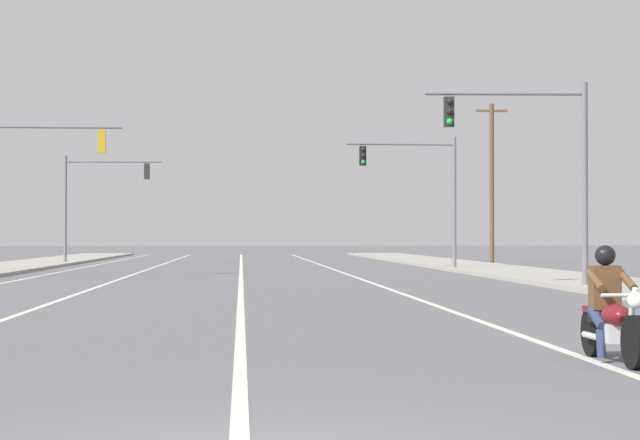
# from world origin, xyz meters

# --- Properties ---
(lane_stripe_center) EXTENTS (0.16, 100.00, 0.01)m
(lane_stripe_center) POSITION_xyz_m (-0.05, 45.00, 0.00)
(lane_stripe_center) COLOR beige
(lane_stripe_center) RESTS_ON ground
(lane_stripe_left) EXTENTS (0.16, 100.00, 0.01)m
(lane_stripe_left) POSITION_xyz_m (-4.50, 45.00, 0.00)
(lane_stripe_left) COLOR beige
(lane_stripe_left) RESTS_ON ground
(lane_stripe_right) EXTENTS (0.16, 100.00, 0.01)m
(lane_stripe_right) POSITION_xyz_m (4.38, 45.00, 0.00)
(lane_stripe_right) COLOR beige
(lane_stripe_right) RESTS_ON ground
(lane_stripe_far_left) EXTENTS (0.16, 100.00, 0.01)m
(lane_stripe_far_left) POSITION_xyz_m (-8.06, 45.00, 0.00)
(lane_stripe_far_left) COLOR beige
(lane_stripe_far_left) RESTS_ON ground
(sidewalk_kerb_right) EXTENTS (4.40, 110.00, 0.14)m
(sidewalk_kerb_right) POSITION_xyz_m (11.53, 40.00, 0.07)
(sidewalk_kerb_right) COLOR #9E998E
(sidewalk_kerb_right) RESTS_ON ground
(motorcycle_with_rider) EXTENTS (0.70, 2.19, 1.46)m
(motorcycle_with_rider) POSITION_xyz_m (4.57, 6.38, 0.59)
(motorcycle_with_rider) COLOR black
(motorcycle_with_rider) RESTS_ON ground
(traffic_signal_near_right) EXTENTS (4.89, 0.41, 6.20)m
(traffic_signal_near_right) POSITION_xyz_m (8.84, 26.61, 4.10)
(traffic_signal_near_right) COLOR slate
(traffic_signal_near_right) RESTS_ON ground
(traffic_signal_near_left) EXTENTS (5.28, 0.41, 6.20)m
(traffic_signal_near_left) POSITION_xyz_m (-8.38, 38.40, 4.12)
(traffic_signal_near_left) COLOR slate
(traffic_signal_near_left) RESTS_ON ground
(traffic_signal_mid_right) EXTENTS (5.14, 0.48, 6.20)m
(traffic_signal_mid_right) POSITION_xyz_m (8.37, 45.96, 4.11)
(traffic_signal_mid_right) COLOR slate
(traffic_signal_mid_right) RESTS_ON ground
(traffic_signal_mid_left) EXTENTS (5.55, 0.51, 6.20)m
(traffic_signal_mid_left) POSITION_xyz_m (-8.44, 59.69, 4.14)
(traffic_signal_mid_left) COLOR slate
(traffic_signal_mid_left) RESTS_ON ground
(utility_pole_right_far) EXTENTS (1.80, 0.26, 9.06)m
(utility_pole_right_far) POSITION_xyz_m (14.03, 57.30, 4.71)
(utility_pole_right_far) COLOR brown
(utility_pole_right_far) RESTS_ON ground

